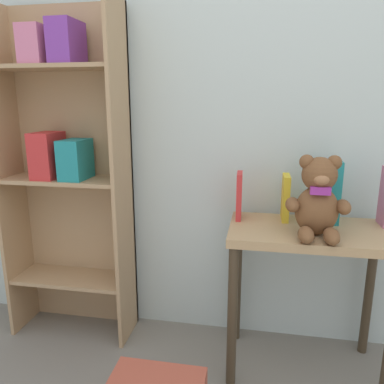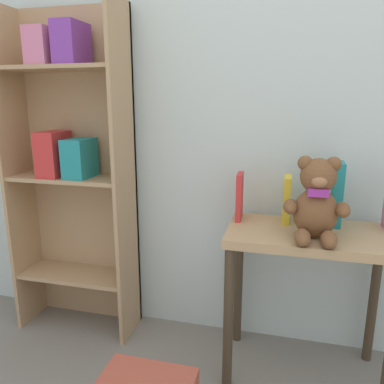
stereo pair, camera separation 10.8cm
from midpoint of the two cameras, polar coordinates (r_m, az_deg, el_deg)
wall_back at (r=1.76m, az=10.19°, el=16.59°), size 4.80×0.06×2.50m
bookshelf_side at (r=1.90m, az=-20.08°, el=4.59°), size 0.59×0.24×1.58m
display_table at (r=1.63m, az=15.54°, el=-9.31°), size 0.66×0.38×0.65m
teddy_bear at (r=1.48m, az=16.67°, el=-1.17°), size 0.24×0.22×0.31m
book_standing_red at (r=1.65m, az=5.34°, el=-0.57°), size 0.03×0.12×0.20m
book_standing_yellow at (r=1.66m, az=12.27°, el=-0.84°), size 0.03×0.12×0.20m
book_standing_teal at (r=1.67m, az=19.17°, el=0.02°), size 0.04×0.12×0.27m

